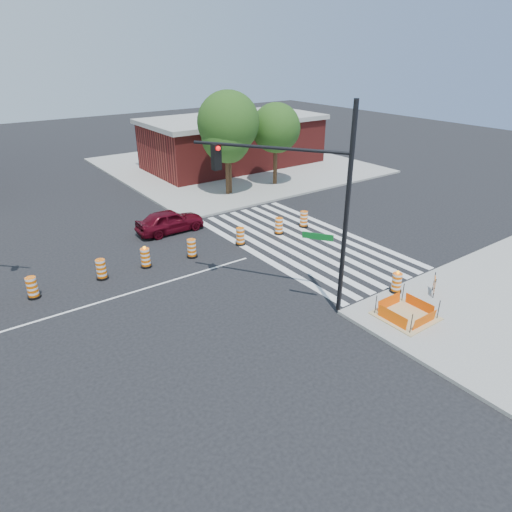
{
  "coord_description": "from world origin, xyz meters",
  "views": [
    {
      "loc": [
        -5.74,
        -18.65,
        10.58
      ],
      "look_at": [
        5.84,
        -2.54,
        1.4
      ],
      "focal_mm": 32.0,
      "sensor_mm": 36.0,
      "label": 1
    }
  ],
  "objects": [
    {
      "name": "barricade",
      "position": [
        11.62,
        -8.51,
        0.67
      ],
      "size": [
        0.67,
        0.51,
        0.95
      ],
      "rotation": [
        0.0,
        0.0,
        0.64
      ],
      "color": "#F46305",
      "rests_on": "ground"
    },
    {
      "name": "sidewalk_ne",
      "position": [
        18.0,
        18.0,
        0.07
      ],
      "size": [
        22.0,
        22.0,
        0.15
      ],
      "primitive_type": "cube",
      "color": "gray",
      "rests_on": "ground"
    },
    {
      "name": "tree_north_e",
      "position": [
        17.15,
        10.45,
        4.44
      ],
      "size": [
        3.89,
        3.89,
        6.61
      ],
      "color": "#382314",
      "rests_on": "ground"
    },
    {
      "name": "ground",
      "position": [
        0.0,
        0.0,
        0.0
      ],
      "size": [
        120.0,
        120.0,
        0.0
      ],
      "primitive_type": "plane",
      "color": "black",
      "rests_on": "ground"
    },
    {
      "name": "pit_drum",
      "position": [
        10.39,
        -7.35,
        0.6
      ],
      "size": [
        0.55,
        0.55,
        1.08
      ],
      "color": "black",
      "rests_on": "ground"
    },
    {
      "name": "excavation_pit",
      "position": [
        9.0,
        -9.0,
        0.22
      ],
      "size": [
        2.2,
        2.2,
        0.9
      ],
      "color": "tan",
      "rests_on": "ground"
    },
    {
      "name": "median_drum_4",
      "position": [
        -0.17,
        2.23,
        0.48
      ],
      "size": [
        0.6,
        0.6,
        1.02
      ],
      "color": "black",
      "rests_on": "ground"
    },
    {
      "name": "tree_north_c",
      "position": [
        12.44,
        10.34,
        4.19
      ],
      "size": [
        3.67,
        3.67,
        6.24
      ],
      "color": "#382314",
      "rests_on": "ground"
    },
    {
      "name": "crosswalk_east",
      "position": [
        10.95,
        0.0,
        0.01
      ],
      "size": [
        6.75,
        13.5,
        0.01
      ],
      "color": "silver",
      "rests_on": "ground"
    },
    {
      "name": "brick_storefront",
      "position": [
        18.0,
        18.0,
        2.32
      ],
      "size": [
        16.5,
        8.5,
        4.6
      ],
      "color": "maroon",
      "rests_on": "ground"
    },
    {
      "name": "median_drum_8",
      "position": [
        10.66,
        1.75,
        0.48
      ],
      "size": [
        0.6,
        0.6,
        1.02
      ],
      "color": "black",
      "rests_on": "ground"
    },
    {
      "name": "median_drum_6",
      "position": [
        4.7,
        1.89,
        0.48
      ],
      "size": [
        0.6,
        0.6,
        1.02
      ],
      "color": "black",
      "rests_on": "ground"
    },
    {
      "name": "median_drum_9",
      "position": [
        12.71,
        1.78,
        0.48
      ],
      "size": [
        0.6,
        0.6,
        1.02
      ],
      "color": "black",
      "rests_on": "ground"
    },
    {
      "name": "red_coupe",
      "position": [
        5.39,
        5.96,
        0.72
      ],
      "size": [
        4.22,
        1.72,
        1.44
      ],
      "primitive_type": "imported",
      "rotation": [
        0.0,
        0.0,
        1.57
      ],
      "color": "#4F0613",
      "rests_on": "ground"
    },
    {
      "name": "signal_pole_se",
      "position": [
        6.07,
        -5.41,
        5.34
      ],
      "size": [
        3.84,
        5.54,
        8.73
      ],
      "rotation": [
        0.0,
        0.0,
        2.17
      ],
      "color": "black",
      "rests_on": "ground"
    },
    {
      "name": "median_drum_3",
      "position": [
        -3.37,
        2.21,
        0.48
      ],
      "size": [
        0.6,
        0.6,
        1.02
      ],
      "color": "black",
      "rests_on": "ground"
    },
    {
      "name": "tree_north_d",
      "position": [
        12.73,
        10.48,
        5.21
      ],
      "size": [
        4.56,
        4.56,
        7.75
      ],
      "color": "#382314",
      "rests_on": "ground"
    },
    {
      "name": "lane_centerline",
      "position": [
        0.0,
        0.0,
        0.01
      ],
      "size": [
        14.0,
        0.12,
        0.01
      ],
      "primitive_type": "cube",
      "color": "silver",
      "rests_on": "ground"
    },
    {
      "name": "median_drum_7",
      "position": [
        7.81,
        1.75,
        0.48
      ],
      "size": [
        0.6,
        0.6,
        1.02
      ],
      "color": "black",
      "rests_on": "ground"
    },
    {
      "name": "median_drum_5",
      "position": [
        2.15,
        2.2,
        0.49
      ],
      "size": [
        0.6,
        0.6,
        1.18
      ],
      "color": "black",
      "rests_on": "ground"
    }
  ]
}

